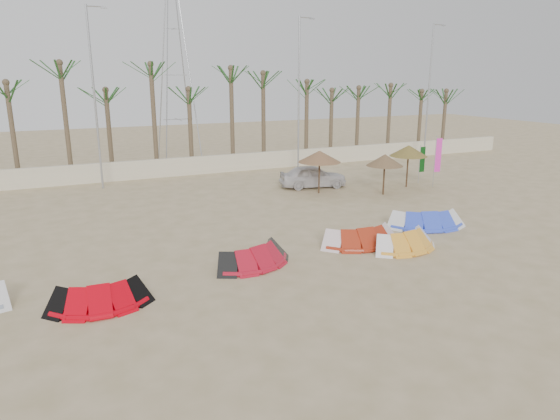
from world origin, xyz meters
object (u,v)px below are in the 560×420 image
kite_blue (422,217)px  parasol_left (319,156)px  kite_red_right (358,234)px  parasol_mid (385,160)px  kite_red_left (98,293)px  kite_orange (402,238)px  kite_red_mid (252,253)px  parasol_right (409,151)px  car (313,176)px

kite_blue → parasol_left: 8.41m
kite_red_right → parasol_mid: size_ratio=1.45×
kite_red_left → kite_blue: (14.92, 2.49, 0.00)m
parasol_left → kite_orange: bearing=-99.9°
kite_red_right → parasol_left: 9.73m
kite_red_mid → parasol_mid: size_ratio=1.43×
kite_red_left → kite_red_mid: bearing=12.8°
kite_red_right → kite_blue: size_ratio=0.91×
kite_red_right → parasol_mid: (6.50, 7.04, 1.68)m
kite_red_left → kite_red_right: 10.79m
kite_red_right → kite_blue: 4.35m
parasol_left → parasol_right: bearing=-8.4°
kite_red_right → kite_blue: same height
kite_red_left → kite_red_right: size_ratio=0.88×
kite_orange → kite_red_right: bearing=137.2°
car → parasol_left: bearing=176.8°
kite_blue → parasol_mid: parasol_mid is taller
car → kite_red_right: bearing=173.6°
parasol_mid → parasol_right: 2.86m
kite_red_right → kite_orange: same height
parasol_left → kite_red_left: bearing=-142.5°
kite_orange → parasol_right: parasol_right is taller
kite_red_right → parasol_right: 12.38m
kite_blue → parasol_mid: (2.25, 6.15, 1.68)m
kite_red_left → parasol_mid: parasol_mid is taller
kite_blue → parasol_mid: 6.76m
parasol_mid → kite_orange: bearing=-121.8°
kite_orange → parasol_right: bearing=50.4°
parasol_mid → parasol_right: (2.63, 1.10, 0.25)m
kite_red_mid → parasol_mid: bearing=32.6°
kite_orange → parasol_left: size_ratio=1.22×
kite_red_left → kite_orange: 12.04m
parasol_mid → car: bearing=129.2°
parasol_mid → kite_red_right: bearing=-132.7°
parasol_right → car: (-5.53, 2.47, -1.63)m
kite_red_mid → kite_blue: 9.32m
kite_red_mid → kite_red_right: same height
parasol_right → kite_red_right: bearing=-138.3°
parasol_left → parasol_right: parasol_right is taller
kite_orange → car: size_ratio=0.75×
kite_blue → parasol_right: parasol_right is taller
kite_red_mid → parasol_right: bearing=30.9°
kite_red_left → kite_blue: 15.13m
kite_blue → car: bearing=93.9°
kite_red_right → parasol_right: parasol_right is taller
kite_orange → parasol_left: (1.79, 10.28, 1.84)m
parasol_right → car: 6.27m
kite_red_mid → kite_orange: bearing=-8.5°
kite_red_mid → parasol_right: (14.12, 8.45, 1.93)m
kite_blue → parasol_left: (-1.10, 8.13, 1.84)m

